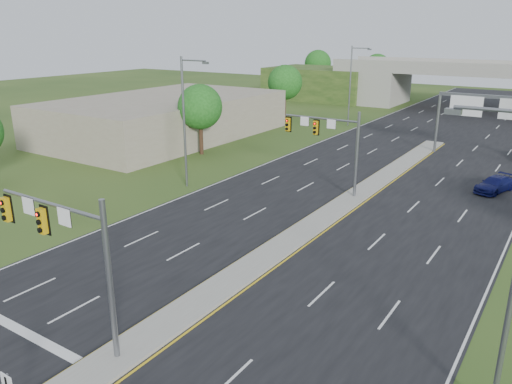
{
  "coord_description": "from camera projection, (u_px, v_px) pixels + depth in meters",
  "views": [
    {
      "loc": [
        14.41,
        -11.49,
        12.97
      ],
      "look_at": [
        -2.45,
        14.2,
        3.0
      ],
      "focal_mm": 35.0,
      "sensor_mm": 36.0,
      "label": 1
    }
  ],
  "objects": [
    {
      "name": "median",
      "position": [
        344.0,
        204.0,
        38.92
      ],
      "size": [
        2.0,
        54.0,
        0.16
      ],
      "primitive_type": "cube",
      "color": "gray",
      "rests_on": "road"
    },
    {
      "name": "car_far_b",
      "position": [
        495.0,
        184.0,
        41.9
      ],
      "size": [
        3.1,
        4.74,
        1.28
      ],
      "primitive_type": "imported",
      "rotation": [
        0.0,
        0.0,
        -0.32
      ],
      "color": "#0D104F",
      "rests_on": "road"
    },
    {
      "name": "overpass",
      "position": [
        484.0,
        90.0,
        83.18
      ],
      "size": [
        80.0,
        14.0,
        8.1
      ],
      "color": "gray",
      "rests_on": "ground"
    },
    {
      "name": "signal_mast_far",
      "position": [
        331.0,
        138.0,
        40.21
      ],
      "size": [
        6.62,
        0.6,
        7.0
      ],
      "color": "slate",
      "rests_on": "ground"
    },
    {
      "name": "tree_back_b",
      "position": [
        377.0,
        67.0,
        106.23
      ],
      "size": [
        5.6,
        5.6,
        8.32
      ],
      "color": "#382316",
      "rests_on": "ground"
    },
    {
      "name": "commercial_building",
      "position": [
        165.0,
        117.0,
        63.38
      ],
      "size": [
        18.0,
        30.0,
        5.0
      ],
      "primitive_type": "cube",
      "color": "gray",
      "rests_on": "ground"
    },
    {
      "name": "lightpole_l_far",
      "position": [
        352.0,
        82.0,
        69.45
      ],
      "size": [
        2.85,
        0.25,
        11.0
      ],
      "color": "slate",
      "rests_on": "ground"
    },
    {
      "name": "tree_back_a",
      "position": [
        318.0,
        63.0,
        113.44
      ],
      "size": [
        6.0,
        6.0,
        8.85
      ],
      "color": "#382316",
      "rests_on": "ground"
    },
    {
      "name": "sign_gantry",
      "position": [
        494.0,
        109.0,
        51.27
      ],
      "size": [
        11.58,
        0.44,
        6.67
      ],
      "color": "slate",
      "rests_on": "ground"
    },
    {
      "name": "lane_markings",
      "position": [
        365.0,
        185.0,
        43.96
      ],
      "size": [
        23.72,
        160.0,
        0.01
      ],
      "color": "gold",
      "rests_on": "road"
    },
    {
      "name": "ground",
      "position": [
        118.0,
        359.0,
        20.66
      ],
      "size": [
        240.0,
        240.0,
        0.0
      ],
      "primitive_type": "plane",
      "color": "#274518",
      "rests_on": "ground"
    },
    {
      "name": "tree_l_mid",
      "position": [
        285.0,
        82.0,
        75.23
      ],
      "size": [
        5.2,
        5.2,
        8.12
      ],
      "color": "#382316",
      "rests_on": "ground"
    },
    {
      "name": "lightpole_r_near",
      "position": [
        511.0,
        258.0,
        15.81
      ],
      "size": [
        2.85,
        0.25,
        11.0
      ],
      "color": "slate",
      "rests_on": "ground"
    },
    {
      "name": "tree_l_near",
      "position": [
        200.0,
        107.0,
        53.36
      ],
      "size": [
        4.8,
        4.8,
        7.6
      ],
      "color": "#382316",
      "rests_on": "ground"
    },
    {
      "name": "road",
      "position": [
        394.0,
        170.0,
        48.49
      ],
      "size": [
        24.0,
        160.0,
        0.02
      ],
      "primitive_type": "cube",
      "color": "black",
      "rests_on": "ground"
    },
    {
      "name": "signal_mast_near",
      "position": [
        68.0,
        243.0,
        20.33
      ],
      "size": [
        6.62,
        0.6,
        7.0
      ],
      "color": "slate",
      "rests_on": "ground"
    },
    {
      "name": "lightpole_l_mid",
      "position": [
        186.0,
        117.0,
        41.62
      ],
      "size": [
        2.85,
        0.25,
        11.0
      ],
      "color": "slate",
      "rests_on": "ground"
    }
  ]
}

